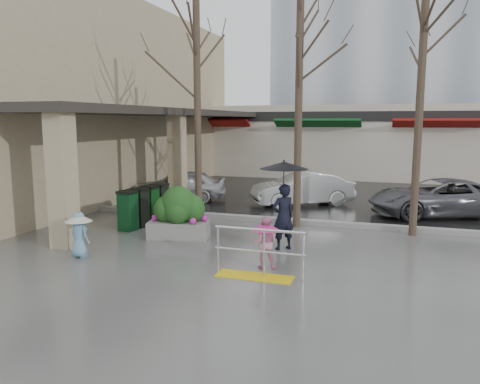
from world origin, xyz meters
The scene contains 20 objects.
ground centered at (0.00, 0.00, 0.00)m, with size 120.00×120.00×0.00m, color #51514F.
street_asphalt centered at (0.00, 22.00, 0.01)m, with size 120.00×36.00×0.01m, color black.
curb centered at (0.00, 4.00, 0.07)m, with size 120.00×0.30×0.15m, color gray.
near_building centered at (-9.00, 8.00, 4.00)m, with size 6.00×18.00×8.00m, color tan.
canopy_slab centered at (-4.80, 8.00, 3.62)m, with size 2.80×18.00×0.25m, color #2D2823.
pillar_front centered at (-3.90, -0.50, 1.75)m, with size 0.55×0.55×3.50m, color tan.
pillar_back centered at (-3.90, 6.00, 1.75)m, with size 0.55×0.55×3.50m, color tan.
storefront_row centered at (2.00, 17.97, 2.01)m, with size 34.00×6.74×4.00m.
handrail centered at (1.36, -1.20, 0.38)m, with size 1.90×0.50×1.03m.
tree_west centered at (-2.00, 3.60, 5.08)m, with size 3.20×3.20×6.80m.
tree_midwest centered at (1.20, 3.60, 5.23)m, with size 3.20×3.20×7.00m.
tree_mideast centered at (4.50, 3.60, 4.86)m, with size 3.20×3.20×6.50m.
woman centered at (1.37, 1.03, 1.34)m, with size 1.22×1.22×2.24m.
child_pink centered at (1.34, -0.54, 0.64)m, with size 0.62×0.62×1.14m.
child_blue centered at (-3.00, -1.13, 0.65)m, with size 0.63×0.63×1.08m.
planter centered at (-1.60, 1.32, 0.68)m, with size 1.77×1.16×1.43m.
news_boxes centered at (-3.29, 2.41, 0.59)m, with size 0.69×2.14×1.17m.
car_a centered at (-4.17, 6.71, 0.63)m, with size 1.49×3.70×1.26m, color silver.
car_b centered at (0.67, 7.30, 0.63)m, with size 1.33×3.82×1.26m, color silver.
car_c centered at (5.38, 6.64, 0.63)m, with size 2.09×4.53×1.26m, color #5D5E65.
Camera 1 is at (3.91, -10.06, 3.18)m, focal length 35.00 mm.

